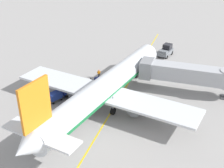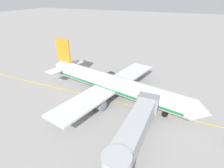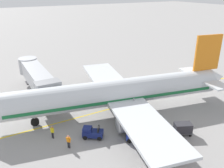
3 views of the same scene
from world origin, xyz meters
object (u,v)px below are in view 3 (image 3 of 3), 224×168
(baggage_cart_second_in_train, at_px, (183,128))
(ground_crew_wing_walker, at_px, (69,141))
(baggage_tug_spare, at_px, (174,146))
(jet_bridge, at_px, (37,76))
(baggage_tug_lead, at_px, (136,135))
(parked_airliner, at_px, (116,93))
(ground_crew_loader, at_px, (52,131))
(baggage_tug_trailing, at_px, (92,133))
(baggage_cart_front, at_px, (160,132))

(baggage_cart_second_in_train, relative_size, ground_crew_wing_walker, 1.73)
(baggage_cart_second_in_train, height_order, ground_crew_wing_walker, ground_crew_wing_walker)
(baggage_tug_spare, distance_m, baggage_cart_second_in_train, 3.79)
(jet_bridge, xyz_separation_m, baggage_tug_lead, (-18.77, -7.06, -2.75))
(jet_bridge, bearing_deg, baggage_tug_spare, -156.95)
(parked_airliner, height_order, ground_crew_wing_walker, parked_airliner)
(ground_crew_loader, bearing_deg, baggage_tug_trailing, -118.07)
(baggage_tug_lead, relative_size, baggage_tug_spare, 1.01)
(baggage_tug_lead, distance_m, baggage_cart_second_in_train, 6.12)
(baggage_tug_lead, xyz_separation_m, ground_crew_loader, (5.36, 8.61, 0.24))
(baggage_tug_lead, xyz_separation_m, baggage_cart_front, (-1.18, -2.70, 0.24))
(baggage_tug_trailing, bearing_deg, baggage_cart_second_in_train, -116.16)
(jet_bridge, relative_size, ground_crew_wing_walker, 9.66)
(baggage_tug_spare, xyz_separation_m, baggage_cart_front, (2.61, -0.16, 0.24))
(baggage_tug_lead, bearing_deg, ground_crew_wing_walker, 71.20)
(baggage_tug_spare, bearing_deg, ground_crew_wing_walker, 57.76)
(baggage_tug_lead, height_order, ground_crew_loader, ground_crew_loader)
(baggage_tug_lead, bearing_deg, baggage_tug_spare, -146.19)
(baggage_tug_lead, bearing_deg, jet_bridge, 20.62)
(parked_airliner, distance_m, baggage_cart_front, 8.60)
(baggage_tug_lead, relative_size, ground_crew_wing_walker, 1.63)
(parked_airliner, distance_m, baggage_cart_second_in_train, 10.19)
(jet_bridge, bearing_deg, ground_crew_loader, 173.43)
(baggage_cart_second_in_train, xyz_separation_m, ground_crew_loader, (7.26, 14.42, 0.00))
(baggage_cart_front, distance_m, baggage_cart_second_in_train, 3.19)
(parked_airliner, distance_m, jet_bridge, 14.49)
(baggage_tug_spare, bearing_deg, baggage_tug_trailing, 44.98)
(parked_airliner, height_order, baggage_tug_lead, parked_airliner)
(jet_bridge, height_order, baggage_cart_front, jet_bridge)
(jet_bridge, bearing_deg, baggage_cart_front, -153.92)
(baggage_tug_lead, height_order, baggage_cart_front, baggage_tug_lead)
(baggage_tug_trailing, xyz_separation_m, baggage_cart_second_in_train, (-4.98, -10.14, 0.24))
(baggage_cart_front, height_order, ground_crew_loader, ground_crew_loader)
(ground_crew_loader, bearing_deg, baggage_tug_spare, -129.40)
(baggage_tug_lead, bearing_deg, baggage_cart_second_in_train, -108.09)
(parked_airliner, distance_m, baggage_tug_lead, 7.57)
(baggage_tug_spare, height_order, baggage_cart_front, baggage_tug_spare)
(baggage_tug_spare, relative_size, ground_crew_loader, 1.62)
(baggage_tug_spare, bearing_deg, baggage_tug_lead, 33.81)
(parked_airliner, bearing_deg, ground_crew_loader, 99.38)
(ground_crew_wing_walker, bearing_deg, baggage_tug_spare, -122.24)
(baggage_tug_trailing, distance_m, ground_crew_loader, 4.86)
(jet_bridge, height_order, baggage_tug_lead, jet_bridge)
(jet_bridge, xyz_separation_m, baggage_tug_trailing, (-15.69, -2.74, -2.75))
(parked_airliner, distance_m, ground_crew_wing_walker, 10.24)
(baggage_tug_trailing, bearing_deg, baggage_tug_spare, -135.02)
(baggage_cart_front, height_order, baggage_cart_second_in_train, same)
(jet_bridge, distance_m, baggage_tug_spare, 24.67)
(baggage_tug_trailing, relative_size, baggage_cart_front, 0.94)
(baggage_cart_front, bearing_deg, parked_airliner, 8.97)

